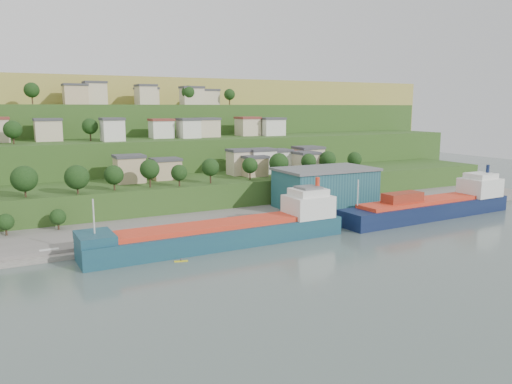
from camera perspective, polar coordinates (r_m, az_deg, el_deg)
ground at (r=118.81m, az=-1.53°, el=-6.97°), size 500.00×500.00×0.00m
quay at (r=151.72m, az=0.64°, el=-3.28°), size 220.00×26.00×4.00m
hillside at (r=277.73m, az=-16.94°, el=2.25°), size 360.00×210.61×96.00m
cargo_ship_near at (r=125.06m, az=-3.21°, el=-4.82°), size 67.49×12.04×17.30m
cargo_ship_far at (r=166.01m, az=19.59°, el=-1.75°), size 64.10×13.30×17.31m
warehouse at (r=162.45m, az=7.91°, el=0.52°), size 31.29×19.48×12.80m
dinghy at (r=123.84m, az=-22.56°, el=-6.26°), size 4.19×1.65×0.83m
kayak_orange at (r=114.44m, az=-12.23°, el=-7.73°), size 3.40×1.07×0.84m
kayak_yellow at (r=113.56m, az=-8.57°, el=-7.76°), size 3.05×1.28×0.75m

